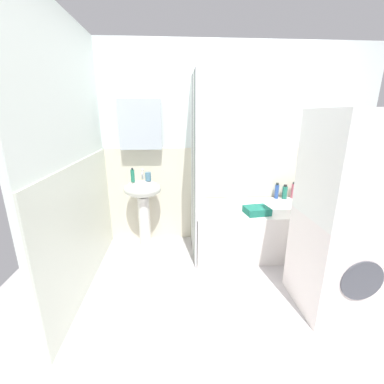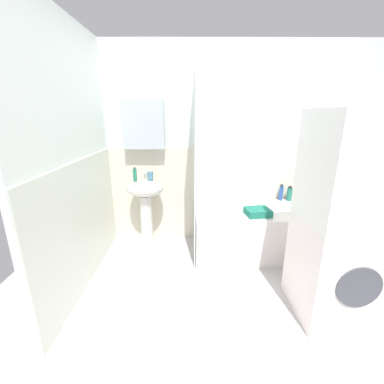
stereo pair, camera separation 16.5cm
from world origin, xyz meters
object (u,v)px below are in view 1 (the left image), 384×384
object	(u,v)px
soap_dispenser	(133,176)
bathtub	(253,229)
lotion_bottle	(277,191)
washer_dryer_stack	(344,217)
toothbrush_cup	(148,177)
body_wash_bottle	(293,191)
towel_folded	(257,210)
conditioner_bottle	(285,192)
sink	(143,199)

from	to	relation	value
soap_dispenser	bathtub	bearing A→B (deg)	-5.77
lotion_bottle	washer_dryer_stack	world-z (taller)	washer_dryer_stack
soap_dispenser	toothbrush_cup	world-z (taller)	soap_dispenser
bathtub	soap_dispenser	bearing A→B (deg)	174.23
body_wash_bottle	towel_folded	xyz separation A→B (m)	(-0.64, -0.50, -0.06)
conditioner_bottle	lotion_bottle	xyz separation A→B (m)	(-0.10, 0.02, 0.01)
body_wash_bottle	lotion_bottle	size ratio (longest dim) A/B	1.03
toothbrush_cup	towel_folded	xyz separation A→B (m)	(1.20, -0.37, -0.31)
bathtub	sink	bearing A→B (deg)	172.25
sink	washer_dryer_stack	world-z (taller)	washer_dryer_stack
sink	bathtub	size ratio (longest dim) A/B	0.61
soap_dispenser	toothbrush_cup	bearing A→B (deg)	12.08
soap_dispenser	towel_folded	size ratio (longest dim) A/B	0.64
conditioner_bottle	bathtub	bearing A→B (deg)	-148.49
body_wash_bottle	towel_folded	distance (m)	0.81
lotion_bottle	washer_dryer_stack	size ratio (longest dim) A/B	0.13
toothbrush_cup	bathtub	bearing A→B (deg)	-8.24
toothbrush_cup	lotion_bottle	bearing A→B (deg)	4.69
sink	conditioner_bottle	size ratio (longest dim) A/B	4.58
body_wash_bottle	lotion_bottle	distance (m)	0.22
sink	body_wash_bottle	bearing A→B (deg)	3.99
bathtub	washer_dryer_stack	size ratio (longest dim) A/B	0.86
washer_dryer_stack	soap_dispenser	bearing A→B (deg)	148.46
soap_dispenser	sink	bearing A→B (deg)	19.95
conditioner_bottle	lotion_bottle	size ratio (longest dim) A/B	0.91
soap_dispenser	towel_folded	bearing A→B (deg)	-13.74
sink	lotion_bottle	size ratio (longest dim) A/B	4.14
toothbrush_cup	conditioner_bottle	xyz separation A→B (m)	(1.71, 0.12, -0.26)
towel_folded	washer_dryer_stack	world-z (taller)	washer_dryer_stack
toothbrush_cup	towel_folded	world-z (taller)	toothbrush_cup
toothbrush_cup	lotion_bottle	xyz separation A→B (m)	(1.61, 0.13, -0.25)
conditioner_bottle	towel_folded	world-z (taller)	conditioner_bottle
bathtub	conditioner_bottle	distance (m)	0.67
toothbrush_cup	bathtub	world-z (taller)	toothbrush_cup
sink	lotion_bottle	distance (m)	1.69
sink	towel_folded	world-z (taller)	sink
soap_dispenser	bathtub	xyz separation A→B (m)	(1.41, -0.14, -0.65)
bathtub	washer_dryer_stack	bearing A→B (deg)	-67.40
bathtub	lotion_bottle	size ratio (longest dim) A/B	6.84
toothbrush_cup	washer_dryer_stack	distance (m)	2.00
soap_dispenser	body_wash_bottle	world-z (taller)	soap_dispenser
bathtub	lotion_bottle	world-z (taller)	lotion_bottle
soap_dispenser	towel_folded	xyz separation A→B (m)	(1.37, -0.34, -0.33)
washer_dryer_stack	toothbrush_cup	bearing A→B (deg)	144.99
bathtub	towel_folded	distance (m)	0.37
sink	washer_dryer_stack	size ratio (longest dim) A/B	0.52
toothbrush_cup	body_wash_bottle	distance (m)	1.86
towel_folded	lotion_bottle	bearing A→B (deg)	50.47
sink	towel_folded	bearing A→B (deg)	-16.26
toothbrush_cup	sink	bearing A→B (deg)	-179.30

